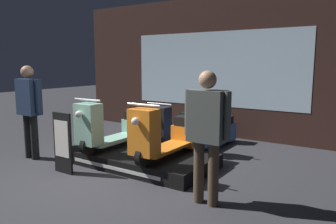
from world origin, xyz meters
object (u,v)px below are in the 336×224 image
Objects in this scene: scooter_backrow_0 at (174,126)px; person_right_browsing at (207,127)px; scooter_display_right at (165,135)px; person_left_browsing at (29,105)px; scooter_display_left at (112,128)px; price_sign_board at (63,143)px; scooter_backrow_1 at (211,131)px.

person_right_browsing is at bearing -50.56° from scooter_backrow_0.
scooter_display_right is 0.97× the size of person_left_browsing.
scooter_display_right is (1.12, 0.00, 0.00)m from scooter_display_left.
price_sign_board is (-0.39, -2.60, 0.13)m from scooter_backrow_0.
scooter_backrow_0 is 1.70× the size of price_sign_board.
person_right_browsing reaches higher than price_sign_board.
scooter_display_left is at bearing 81.49° from price_sign_board.
scooter_backrow_0 is 1.00× the size of person_right_browsing.
scooter_backrow_0 is (-0.87, 1.64, -0.22)m from scooter_display_right.
scooter_backrow_1 is at bearing 55.60° from scooter_display_left.
scooter_display_left reaches higher than scooter_backrow_1.
scooter_backrow_1 is 1.70× the size of price_sign_board.
scooter_backrow_0 is 2.89m from person_left_browsing.
scooter_display_right is 1.00× the size of scooter_backrow_1.
price_sign_board is at bearing -174.92° from person_right_browsing.
scooter_backrow_1 is (0.88, 0.00, 0.00)m from scooter_backrow_0.
scooter_backrow_1 is at bearing 64.00° from price_sign_board.
price_sign_board is (1.11, -0.21, -0.49)m from person_left_browsing.
scooter_display_left is at bearing 30.72° from person_left_browsing.
scooter_backrow_1 is 3.43m from person_left_browsing.
scooter_backrow_1 is 1.00× the size of person_right_browsing.
price_sign_board is at bearing -10.65° from person_left_browsing.
person_left_browsing is at bearing 169.35° from price_sign_board.
price_sign_board is at bearing -116.00° from scooter_backrow_1.
price_sign_board is (-1.27, -0.96, -0.09)m from scooter_display_right.
scooter_display_right is at bearing 0.00° from scooter_display_left.
person_left_browsing reaches higher than scooter_display_left.
scooter_backrow_0 is at bearing 81.39° from scooter_display_left.
scooter_display_left is at bearing 161.36° from person_right_browsing.
person_left_browsing is at bearing -134.90° from scooter_backrow_1.
scooter_display_right is 1.00× the size of person_right_browsing.
person_right_browsing is at bearing 0.00° from person_left_browsing.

